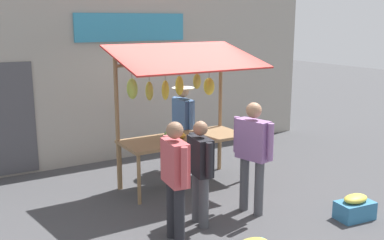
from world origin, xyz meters
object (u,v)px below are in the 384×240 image
object	(u,v)px
vendor_with_sunhat	(183,121)
shopper_with_ponytail	(175,174)
market_stall	(181,99)
shopper_with_shopping_bag	(253,149)
shopper_in_striped_shirt	(200,166)
produce_crate_side	(355,208)

from	to	relation	value
vendor_with_sunhat	shopper_with_ponytail	distance (m)	2.99
market_stall	shopper_with_ponytail	xyz separation A→B (m)	(1.14, 1.82, -0.60)
vendor_with_sunhat	shopper_with_shopping_bag	distance (m)	2.31
vendor_with_sunhat	shopper_with_ponytail	size ratio (longest dim) A/B	1.02
shopper_in_striped_shirt	produce_crate_side	distance (m)	2.41
produce_crate_side	vendor_with_sunhat	bearing A→B (deg)	-72.63
market_stall	produce_crate_side	distance (m)	3.29
market_stall	produce_crate_side	xyz separation A→B (m)	(-1.48, 2.59, -1.38)
shopper_with_ponytail	vendor_with_sunhat	bearing A→B (deg)	-25.22
market_stall	shopper_with_shopping_bag	distance (m)	1.72
market_stall	shopper_in_striped_shirt	distance (m)	1.79
market_stall	shopper_with_ponytail	world-z (taller)	market_stall
shopper_in_striped_shirt	produce_crate_side	bearing A→B (deg)	-108.96
vendor_with_sunhat	produce_crate_side	xyz separation A→B (m)	(-1.03, 3.30, -0.82)
vendor_with_sunhat	shopper_with_shopping_bag	xyz separation A→B (m)	(0.13, 2.31, 0.01)
market_stall	vendor_with_sunhat	distance (m)	1.01
vendor_with_sunhat	produce_crate_side	distance (m)	3.55
market_stall	shopper_with_shopping_bag	bearing A→B (deg)	101.25
shopper_in_striped_shirt	produce_crate_side	xyz separation A→B (m)	(-2.06, 1.04, -0.70)
vendor_with_sunhat	shopper_in_striped_shirt	distance (m)	2.48
shopper_with_shopping_bag	produce_crate_side	xyz separation A→B (m)	(-1.16, 0.99, -0.83)
shopper_with_shopping_bag	shopper_with_ponytail	bearing A→B (deg)	85.28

